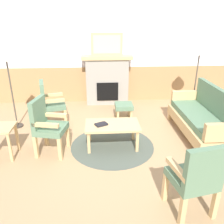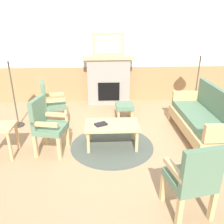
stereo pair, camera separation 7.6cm
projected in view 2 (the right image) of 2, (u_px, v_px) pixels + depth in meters
The scene contains 15 objects.
ground_plane at pixel (113, 147), 4.28m from camera, with size 14.00×14.00×0.00m, color tan.
wall_back at pixel (108, 53), 6.17m from camera, with size 7.20×0.14×2.70m.
fireplace at pixel (109, 80), 6.19m from camera, with size 1.30×0.44×1.28m.
framed_picture at pixel (108, 44), 5.84m from camera, with size 0.80×0.04×0.56m.
couch at pixel (203, 119), 4.48m from camera, with size 0.70×1.80×0.98m.
coffee_table at pixel (112, 127), 4.17m from camera, with size 0.96×0.56×0.44m.
round_rug at pixel (112, 145), 4.32m from camera, with size 1.53×1.53×0.01m, color #4C564C.
book_on_table at pixel (101, 124), 4.12m from camera, with size 0.21×0.14×0.03m, color black.
footstool at pixel (125, 107), 5.35m from camera, with size 0.40×0.40×0.36m.
armchair_near_fireplace at pixel (51, 101), 4.97m from camera, with size 0.58×0.58×0.98m.
armchair_by_window_left at pixel (46, 123), 3.95m from camera, with size 0.57×0.57×0.98m.
armchair_front_left at pixel (193, 177), 2.64m from camera, with size 0.56×0.56×0.98m.
side_table at pixel (1, 132), 3.88m from camera, with size 0.44×0.44×0.55m.
floor_lamp_by_couch at pixel (201, 53), 5.17m from camera, with size 0.36×0.36×1.68m.
floor_lamp_by_chairs at pixel (7, 59), 4.55m from camera, with size 0.36×0.36×1.68m.
Camera 2 is at (-0.19, -3.70, 2.23)m, focal length 37.45 mm.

